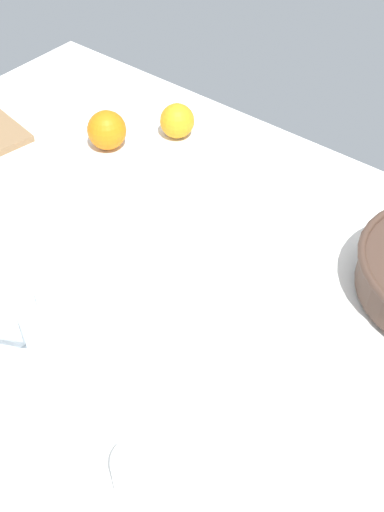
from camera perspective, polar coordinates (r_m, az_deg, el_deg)
The scene contains 5 objects.
ground_plane at distance 97.64cm, azimuth -0.53°, elevation -2.82°, with size 142.86×87.69×3.00cm, color white.
juice_pitcher at distance 81.57cm, azimuth -15.66°, elevation -8.94°, with size 15.98×12.17×19.41cm.
juice_glass at distance 74.31cm, azimuth -4.48°, elevation -19.70°, with size 6.34×6.34×8.81cm.
loose_orange_0 at distance 122.13cm, azimuth -7.71°, elevation 11.22°, with size 7.44×7.44×7.44cm, color orange.
loose_orange_1 at distance 124.41cm, azimuth -1.35°, elevation 12.12°, with size 6.71×6.71×6.71cm, color orange.
Camera 1 is at (41.65, -50.66, 70.84)cm, focal length 44.24 mm.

